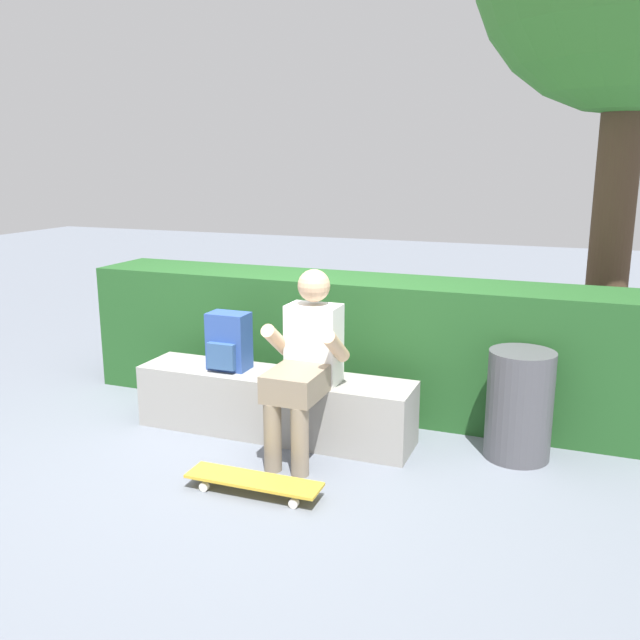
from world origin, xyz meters
TOP-DOWN VIEW (x-y plane):
  - ground_plane at (0.00, 0.00)m, footprint 24.00×24.00m
  - bench_main at (0.00, 0.29)m, footprint 1.95×0.43m
  - person_skater at (0.32, 0.08)m, footprint 0.49×0.62m
  - skateboard_near_person at (0.26, -0.54)m, footprint 0.80×0.21m
  - backpack_on_bench at (-0.34, 0.28)m, footprint 0.28×0.23m
  - hedge_row at (0.35, 1.06)m, footprint 4.30×0.63m
  - trash_bin at (1.61, 0.51)m, footprint 0.41×0.41m

SIDE VIEW (x-z plane):
  - ground_plane at x=0.00m, z-range 0.00..0.00m
  - skateboard_near_person at x=0.26m, z-range 0.03..0.12m
  - bench_main at x=0.00m, z-range 0.00..0.44m
  - trash_bin at x=1.61m, z-range 0.00..0.70m
  - hedge_row at x=0.35m, z-range 0.00..1.00m
  - backpack_on_bench at x=-0.34m, z-range 0.43..0.83m
  - person_skater at x=0.32m, z-range 0.04..1.23m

